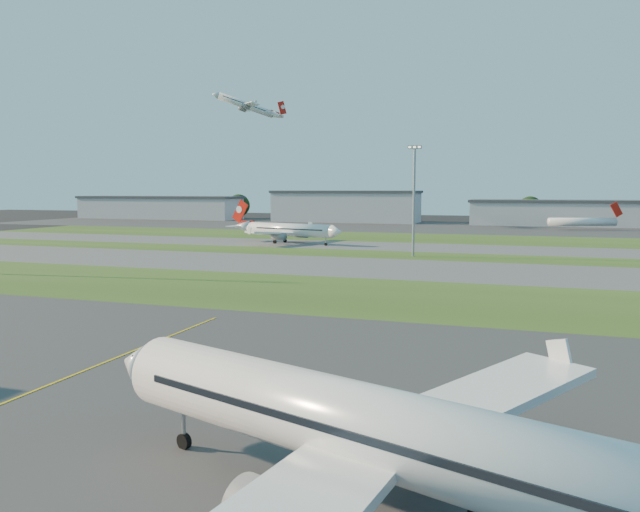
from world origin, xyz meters
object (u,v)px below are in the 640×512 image
at_px(mini_jet_near, 583,222).
at_px(light_mast_centre, 414,193).
at_px(airliner_parked, 389,436).
at_px(airliner_taxiing, 288,230).

relative_size(mini_jet_near, light_mast_centre, 1.08).
height_order(airliner_parked, mini_jet_near, airliner_parked).
relative_size(airliner_parked, light_mast_centre, 1.50).
xyz_separation_m(mini_jet_near, light_mast_centre, (-44.76, -117.32, 11.53)).
relative_size(airliner_parked, airliner_taxiing, 1.09).
height_order(airliner_parked, airliner_taxiing, airliner_parked).
bearing_deg(mini_jet_near, airliner_taxiing, -149.85).
relative_size(airliner_taxiing, mini_jet_near, 1.28).
xyz_separation_m(airliner_parked, mini_jet_near, (24.40, 235.00, -1.13)).
distance_m(airliner_parked, airliner_taxiing, 153.93).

